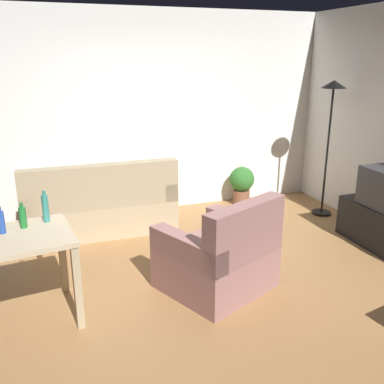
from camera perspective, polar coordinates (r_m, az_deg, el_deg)
The scene contains 10 objects.
ground_plane at distance 4.31m, azimuth 0.95°, elevation -11.76°, with size 5.20×4.40×0.02m, color #9E7042.
wall_rear at distance 5.91m, azimuth -6.45°, elevation 10.26°, with size 5.20×0.10×2.70m, color white.
couch at distance 5.44m, azimuth -12.13°, elevation -2.01°, with size 1.82×0.84×0.92m.
tv_stand at distance 5.35m, azimuth 24.19°, elevation -4.36°, with size 0.44×1.10×0.48m.
torchiere_lamp at distance 5.92m, azimuth 18.06°, elevation 10.15°, with size 0.32×0.32×1.81m.
potted_plant at distance 6.29m, azimuth 6.65°, elevation 1.21°, with size 0.36×0.36×0.57m.
armchair at distance 4.03m, azimuth 3.79°, elevation -8.71°, with size 1.17×1.14×0.92m.
bottle_blue at distance 3.71m, azimuth -24.06°, elevation -3.65°, with size 0.05×0.05×0.22m.
bottle_green at distance 3.76m, azimuth -21.62°, elevation -3.11°, with size 0.06×0.06×0.22m.
bottle_tall at distance 3.82m, azimuth -18.95°, elevation -2.01°, with size 0.05×0.05×0.28m.
Camera 1 is at (-1.30, -3.51, 2.12)m, focal length 40.01 mm.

